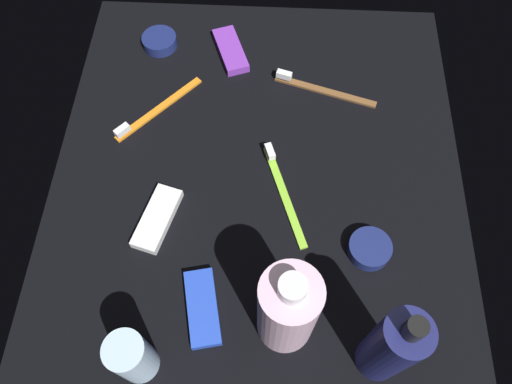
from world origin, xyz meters
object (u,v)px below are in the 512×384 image
snack_bar_purple (231,50)px  bodywash_bottle (288,310)px  lotion_bottle (392,347)px  deodorant_stick (132,357)px  snack_bar_blue (203,308)px  cream_tin_right (370,249)px  toothbrush_orange (154,111)px  snack_bar_white (157,218)px  toothbrush_brown (319,88)px  toothbrush_lime (282,188)px  cream_tin_left (160,41)px

snack_bar_purple → bodywash_bottle: bearing=172.0°
lotion_bottle → deodorant_stick: (-2.14, 30.53, -3.39)cm
snack_bar_blue → cream_tin_right: cream_tin_right is taller
toothbrush_orange → cream_tin_right: bearing=-123.7°
bodywash_bottle → snack_bar_white: bodywash_bottle is taller
toothbrush_brown → snack_bar_blue: bearing=157.4°
bodywash_bottle → toothbrush_lime: bearing=2.2°
bodywash_bottle → toothbrush_orange: size_ratio=1.28×
lotion_bottle → bodywash_bottle: size_ratio=1.07×
toothbrush_brown → snack_bar_blue: (-38.94, 16.18, 0.14)cm
deodorant_stick → toothbrush_lime: bearing=-33.7°
toothbrush_brown → snack_bar_purple: bearing=64.1°
deodorant_stick → toothbrush_lime: (26.51, -17.69, -4.46)cm
deodorant_stick → cream_tin_right: deodorant_stick is taller
snack_bar_white → cream_tin_right: size_ratio=1.68×
toothbrush_brown → snack_bar_white: toothbrush_brown is taller
lotion_bottle → snack_bar_blue: lotion_bottle is taller
toothbrush_brown → toothbrush_orange: size_ratio=1.24×
toothbrush_brown → toothbrush_orange: (-6.33, 27.68, 0.00)cm
bodywash_bottle → toothbrush_orange: bearing=33.5°
lotion_bottle → cream_tin_right: 16.70cm
cream_tin_right → snack_bar_blue: bearing=112.6°
toothbrush_lime → cream_tin_right: 15.82cm
toothbrush_orange → snack_bar_blue: bearing=-160.6°
bodywash_bottle → toothbrush_brown: (40.52, -5.03, -7.55)cm
snack_bar_blue → cream_tin_left: size_ratio=1.67×
deodorant_stick → snack_bar_purple: size_ratio=0.97×
bodywash_bottle → snack_bar_blue: bearing=82.0°
toothbrush_brown → snack_bar_white: size_ratio=1.69×
snack_bar_purple → toothbrush_orange: bearing=119.2°
lotion_bottle → snack_bar_blue: bearing=77.0°
toothbrush_orange → snack_bar_blue: (-32.61, -11.50, 0.14)cm
lotion_bottle → deodorant_stick: 30.79cm
toothbrush_brown → snack_bar_blue: size_ratio=1.69×
toothbrush_lime → cream_tin_left: same height
bodywash_bottle → toothbrush_lime: 21.94cm
snack_bar_purple → cream_tin_right: cream_tin_right is taller
snack_bar_purple → cream_tin_left: cream_tin_left is taller
bodywash_bottle → cream_tin_left: size_ratio=2.90×
toothbrush_lime → toothbrush_orange: (13.60, 21.85, 0.00)cm
snack_bar_blue → cream_tin_right: size_ratio=1.68×
toothbrush_lime → toothbrush_orange: size_ratio=1.23×
toothbrush_brown → snack_bar_white: (-26.00, 24.22, 0.14)cm
lotion_bottle → toothbrush_brown: (44.30, 7.01, -7.85)cm
cream_tin_right → toothbrush_brown: bearing=13.2°
bodywash_bottle → cream_tin_left: bearing=25.6°
snack_bar_white → cream_tin_left: 35.35cm
cream_tin_left → toothbrush_orange: bearing=-175.8°
snack_bar_white → snack_bar_purple: 34.74cm
toothbrush_brown → snack_bar_purple: (7.71, 15.84, 0.14)cm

